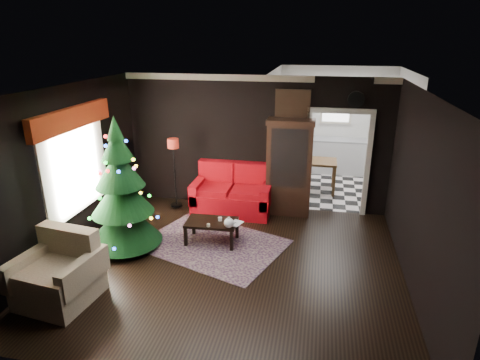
% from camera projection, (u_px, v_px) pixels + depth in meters
% --- Properties ---
extents(floor, '(5.50, 5.50, 0.00)m').
position_uv_depth(floor, '(229.00, 264.00, 6.61)').
color(floor, black).
rests_on(floor, ground).
extents(ceiling, '(5.50, 5.50, 0.00)m').
position_uv_depth(ceiling, '(227.00, 91.00, 5.66)').
color(ceiling, white).
rests_on(ceiling, ground).
extents(wall_back, '(5.50, 0.00, 5.50)m').
position_uv_depth(wall_back, '(255.00, 144.00, 8.44)').
color(wall_back, black).
rests_on(wall_back, ground).
extents(wall_front, '(5.50, 0.00, 5.50)m').
position_uv_depth(wall_front, '(169.00, 274.00, 3.83)').
color(wall_front, black).
rests_on(wall_front, ground).
extents(wall_left, '(0.00, 5.50, 5.50)m').
position_uv_depth(wall_left, '(66.00, 173.00, 6.65)').
color(wall_left, black).
rests_on(wall_left, ground).
extents(wall_right, '(0.00, 5.50, 5.50)m').
position_uv_depth(wall_right, '(420.00, 198.00, 5.62)').
color(wall_right, black).
rests_on(wall_right, ground).
extents(doorway, '(1.10, 0.10, 2.10)m').
position_uv_depth(doorway, '(337.00, 164.00, 8.24)').
color(doorway, beige).
rests_on(doorway, ground).
extents(left_window, '(0.05, 1.60, 1.40)m').
position_uv_depth(left_window, '(75.00, 166.00, 6.81)').
color(left_window, white).
rests_on(left_window, wall_left).
extents(valance, '(0.12, 2.10, 0.35)m').
position_uv_depth(valance, '(72.00, 118.00, 6.52)').
color(valance, maroon).
rests_on(valance, wall_left).
extents(kitchen_floor, '(3.00, 3.00, 0.00)m').
position_uv_depth(kitchen_floor, '(332.00, 187.00, 9.98)').
color(kitchen_floor, white).
rests_on(kitchen_floor, ground).
extents(kitchen_window, '(0.70, 0.06, 0.70)m').
position_uv_depth(kitchen_window, '(336.00, 108.00, 10.74)').
color(kitchen_window, white).
rests_on(kitchen_window, ground).
extents(rug, '(2.84, 2.45, 0.01)m').
position_uv_depth(rug, '(213.00, 244.00, 7.23)').
color(rug, '#2F1E29').
rests_on(rug, ground).
extents(loveseat, '(1.70, 0.90, 1.00)m').
position_uv_depth(loveseat, '(232.00, 190.00, 8.40)').
color(loveseat, maroon).
rests_on(loveseat, ground).
extents(curio_cabinet, '(0.90, 0.45, 1.90)m').
position_uv_depth(curio_cabinet, '(289.00, 170.00, 8.24)').
color(curio_cabinet, black).
rests_on(curio_cabinet, ground).
extents(floor_lamp, '(0.32, 0.32, 1.47)m').
position_uv_depth(floor_lamp, '(175.00, 173.00, 8.41)').
color(floor_lamp, black).
rests_on(floor_lamp, ground).
extents(christmas_tree, '(1.36, 1.36, 2.41)m').
position_uv_depth(christmas_tree, '(121.00, 191.00, 6.84)').
color(christmas_tree, black).
rests_on(christmas_tree, ground).
extents(armchair, '(1.10, 1.10, 1.00)m').
position_uv_depth(armchair, '(57.00, 271.00, 5.57)').
color(armchair, '#BEAB93').
rests_on(armchair, ground).
extents(coffee_table, '(0.92, 0.58, 0.41)m').
position_uv_depth(coffee_table, '(212.00, 231.00, 7.24)').
color(coffee_table, black).
rests_on(coffee_table, rug).
extents(teapot, '(0.27, 0.27, 0.19)m').
position_uv_depth(teapot, '(229.00, 223.00, 6.90)').
color(teapot, white).
rests_on(teapot, coffee_table).
extents(cup_a, '(0.09, 0.09, 0.06)m').
position_uv_depth(cup_a, '(220.00, 219.00, 7.18)').
color(cup_a, white).
rests_on(cup_a, coffee_table).
extents(cup_b, '(0.06, 0.06, 0.05)m').
position_uv_depth(cup_b, '(208.00, 225.00, 6.96)').
color(cup_b, white).
rests_on(cup_b, coffee_table).
extents(book, '(0.18, 0.08, 0.25)m').
position_uv_depth(book, '(231.00, 216.00, 7.07)').
color(book, gray).
rests_on(book, coffee_table).
extents(wall_clock, '(0.32, 0.32, 0.06)m').
position_uv_depth(wall_clock, '(356.00, 99.00, 7.70)').
color(wall_clock, white).
rests_on(wall_clock, wall_back).
extents(painting, '(0.62, 0.05, 0.52)m').
position_uv_depth(painting, '(293.00, 104.00, 7.97)').
color(painting, '#A97F51').
rests_on(painting, wall_back).
extents(kitchen_counter, '(1.80, 0.60, 0.90)m').
position_uv_depth(kitchen_counter, '(333.00, 156.00, 10.94)').
color(kitchen_counter, silver).
rests_on(kitchen_counter, ground).
extents(kitchen_table, '(0.70, 0.70, 0.75)m').
position_uv_depth(kitchen_table, '(321.00, 176.00, 9.63)').
color(kitchen_table, brown).
rests_on(kitchen_table, ground).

